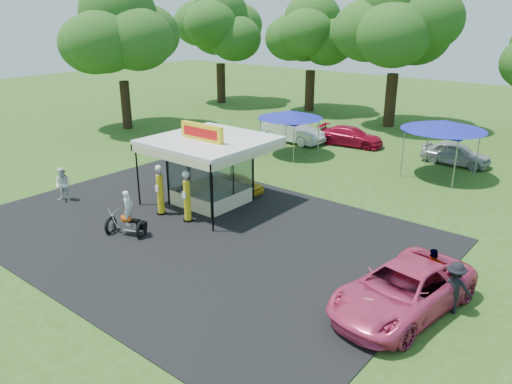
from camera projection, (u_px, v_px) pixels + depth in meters
ground at (163, 247)px, 20.73m from camera, size 120.00×120.00×0.00m
asphalt_apron at (197, 231)px, 22.18m from camera, size 20.00×14.00×0.04m
gas_station_kiosk at (210, 170)px, 24.95m from camera, size 5.40×5.40×4.18m
gas_pump_left at (160, 191)px, 23.68m from camera, size 0.47×0.47×2.50m
gas_pump_right at (187, 198)px, 22.89m from camera, size 0.46×0.46×2.49m
motorcycle at (128, 218)px, 21.57m from camera, size 1.90×1.42×2.15m
spare_tires at (181, 194)px, 25.62m from camera, size 0.96×0.66×0.80m
a_frame_sign at (374, 311)px, 15.41m from camera, size 0.63×0.66×1.05m
kiosk_car at (240, 183)px, 27.00m from camera, size 2.82×1.13×0.96m
pink_sedan at (403, 290)px, 16.09m from camera, size 3.49×6.03×1.58m
spectator_west at (63, 185)px, 25.48m from camera, size 1.08×1.00×1.79m
spectator_east_a at (454, 288)px, 16.02m from camera, size 1.28×0.94×1.78m
spectator_east_b at (432, 274)px, 16.77m from camera, size 1.15×0.98×1.85m
bg_car_a at (293, 131)px, 37.11m from camera, size 5.03×1.94×1.63m
bg_car_b at (351, 136)px, 36.20m from camera, size 4.93×2.56×1.37m
bg_car_c at (456, 153)px, 31.70m from camera, size 4.24×1.76×1.44m
tent_west at (290, 115)px, 33.23m from camera, size 4.32×4.32×3.02m
tent_east at (444, 126)px, 28.68m from camera, size 4.81×4.81×3.36m
oak_far_a at (220, 32)px, 50.97m from camera, size 9.58×9.58×11.35m
oak_far_b at (312, 38)px, 46.74m from camera, size 8.96×8.96×10.69m
oak_far_c at (397, 29)px, 39.88m from camera, size 10.52×10.52×12.40m
oak_near at (120, 38)px, 39.27m from camera, size 9.99×9.99×11.51m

